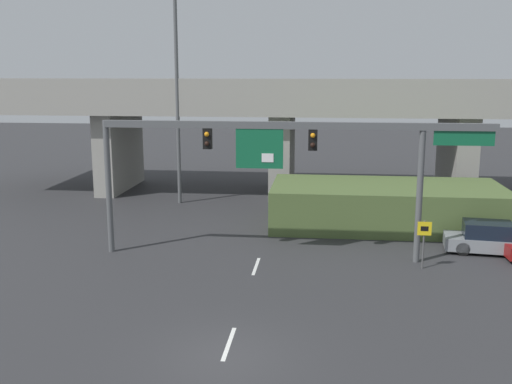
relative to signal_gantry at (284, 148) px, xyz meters
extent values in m
plane|color=#2D2D30|center=(-1.12, -9.94, -5.14)|extent=(160.00, 160.00, 0.00)
cube|color=silver|center=(-1.12, -9.22, -5.14)|extent=(0.14, 2.40, 0.01)
cube|color=silver|center=(-1.12, -1.44, -5.14)|extent=(0.14, 2.40, 0.01)
cube|color=silver|center=(-1.12, 6.34, -5.14)|extent=(0.14, 2.40, 0.01)
cube|color=silver|center=(-1.12, 14.11, -5.14)|extent=(0.14, 2.40, 0.01)
cube|color=silver|center=(-1.12, 21.89, -5.14)|extent=(0.14, 2.40, 0.01)
cylinder|color=#515456|center=(-8.29, 0.01, -1.98)|extent=(0.28, 0.28, 6.31)
cylinder|color=#515456|center=(6.05, 0.01, -1.98)|extent=(0.28, 0.28, 6.31)
cube|color=#515456|center=(0.47, 0.01, 1.01)|extent=(17.52, 0.32, 0.32)
cube|color=black|center=(-3.51, 0.01, 0.38)|extent=(0.40, 0.28, 0.95)
sphere|color=orange|center=(-3.51, -0.16, 0.59)|extent=(0.22, 0.22, 0.22)
sphere|color=black|center=(-3.51, -0.16, 0.17)|extent=(0.22, 0.22, 0.22)
cube|color=black|center=(1.27, 0.01, 0.38)|extent=(0.40, 0.28, 0.95)
sphere|color=orange|center=(1.27, -0.16, 0.59)|extent=(0.22, 0.22, 0.22)
sphere|color=black|center=(1.27, -0.16, 0.17)|extent=(0.22, 0.22, 0.22)
cube|color=#115B38|center=(-1.12, -0.09, -0.04)|extent=(2.14, 0.08, 1.79)
cube|color=white|center=(-0.74, -0.14, -0.44)|extent=(0.54, 0.03, 0.39)
cube|color=#115B38|center=(7.80, -0.05, 0.53)|extent=(2.58, 0.07, 0.64)
cylinder|color=#4C4C4C|center=(6.19, -0.91, -4.05)|extent=(0.08, 0.08, 2.17)
cube|color=yellow|center=(6.19, -0.96, -3.32)|extent=(0.60, 0.03, 0.60)
cube|color=black|center=(6.19, -0.98, -3.32)|extent=(0.33, 0.01, 0.21)
cylinder|color=#515456|center=(-7.60, 11.10, 2.70)|extent=(0.24, 0.24, 15.68)
cube|color=gray|center=(-1.12, 15.49, 1.29)|extent=(42.35, 8.92, 1.50)
cube|color=gray|center=(-1.12, 11.23, 2.49)|extent=(42.35, 0.40, 0.90)
cube|color=gray|center=(-13.12, 15.49, -2.30)|extent=(1.40, 7.13, 5.68)
cube|color=gray|center=(-1.12, 15.49, -2.30)|extent=(1.40, 7.13, 5.68)
cube|color=gray|center=(10.88, 15.49, -2.30)|extent=(1.40, 7.13, 5.68)
cube|color=#4C6033|center=(5.32, 6.49, -3.98)|extent=(12.72, 6.09, 2.32)
cube|color=gray|center=(9.79, 1.86, -4.67)|extent=(4.43, 2.26, 0.61)
cube|color=black|center=(9.62, 1.88, -4.01)|extent=(2.39, 1.84, 0.71)
cylinder|color=black|center=(8.58, 2.78, -4.82)|extent=(0.66, 0.29, 0.64)
cylinder|color=black|center=(8.39, 1.25, -4.82)|extent=(0.66, 0.29, 0.64)
camera|label=1|loc=(1.72, -26.74, 3.36)|focal=42.00mm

